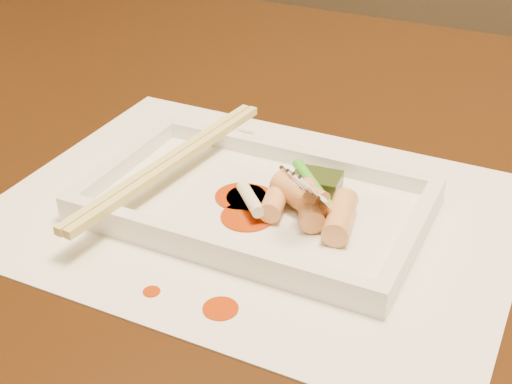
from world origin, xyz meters
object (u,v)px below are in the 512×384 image
at_px(placemat, 256,212).
at_px(plate_base, 256,207).
at_px(table, 237,253).
at_px(fork, 355,126).
at_px(chopstick_a, 166,161).

bearing_deg(placemat, plate_base, -45.00).
bearing_deg(table, fork, -21.75).
bearing_deg(chopstick_a, plate_base, -0.00).
bearing_deg(plate_base, table, 128.16).
bearing_deg(plate_base, placemat, 135.00).
bearing_deg(plate_base, fork, 14.42).
relative_size(table, fork, 10.00).
xyz_separation_m(chopstick_a, fork, (0.15, 0.02, 0.06)).
height_order(plate_base, fork, fork).
relative_size(table, placemat, 3.50).
distance_m(placemat, chopstick_a, 0.09).
height_order(table, placemat, placemat).
relative_size(table, chopstick_a, 5.82).
distance_m(table, chopstick_a, 0.15).
distance_m(placemat, plate_base, 0.00).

